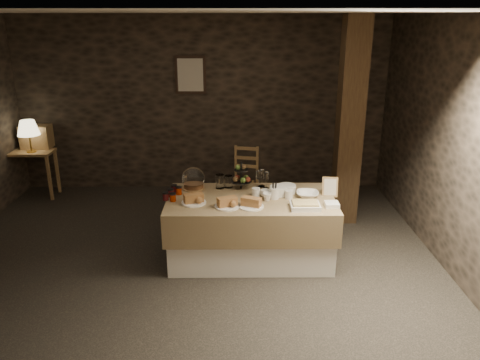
{
  "coord_description": "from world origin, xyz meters",
  "views": [
    {
      "loc": [
        0.51,
        -4.49,
        2.57
      ],
      "look_at": [
        0.55,
        0.2,
        0.92
      ],
      "focal_mm": 35.0,
      "sensor_mm": 36.0,
      "label": 1
    }
  ],
  "objects_px": {
    "console_table": "(31,160)",
    "timber_column": "(350,123)",
    "table_lamp": "(28,128)",
    "wine_rack": "(36,137)",
    "buffet_table": "(251,224)",
    "fruit_stand": "(242,178)",
    "chair": "(244,178)"
  },
  "relations": [
    {
      "from": "console_table",
      "to": "wine_rack",
      "type": "bearing_deg",
      "value": 74.48
    },
    {
      "from": "buffet_table",
      "to": "timber_column",
      "type": "bearing_deg",
      "value": 39.28
    },
    {
      "from": "chair",
      "to": "timber_column",
      "type": "bearing_deg",
      "value": -14.08
    },
    {
      "from": "buffet_table",
      "to": "timber_column",
      "type": "height_order",
      "value": "timber_column"
    },
    {
      "from": "buffet_table",
      "to": "chair",
      "type": "relative_size",
      "value": 2.9
    },
    {
      "from": "console_table",
      "to": "chair",
      "type": "relative_size",
      "value": 1.13
    },
    {
      "from": "buffet_table",
      "to": "table_lamp",
      "type": "xyz_separation_m",
      "value": [
        -3.12,
        1.86,
        0.64
      ]
    },
    {
      "from": "wine_rack",
      "to": "timber_column",
      "type": "bearing_deg",
      "value": -13.59
    },
    {
      "from": "buffet_table",
      "to": "fruit_stand",
      "type": "bearing_deg",
      "value": 108.21
    },
    {
      "from": "table_lamp",
      "to": "timber_column",
      "type": "bearing_deg",
      "value": -10.71
    },
    {
      "from": "buffet_table",
      "to": "console_table",
      "type": "distance_m",
      "value": 3.7
    },
    {
      "from": "console_table",
      "to": "timber_column",
      "type": "height_order",
      "value": "timber_column"
    },
    {
      "from": "table_lamp",
      "to": "wine_rack",
      "type": "distance_m",
      "value": 0.29
    },
    {
      "from": "chair",
      "to": "fruit_stand",
      "type": "relative_size",
      "value": 1.98
    },
    {
      "from": "wine_rack",
      "to": "chair",
      "type": "relative_size",
      "value": 0.67
    },
    {
      "from": "buffet_table",
      "to": "table_lamp",
      "type": "height_order",
      "value": "table_lamp"
    },
    {
      "from": "timber_column",
      "to": "chair",
      "type": "bearing_deg",
      "value": 152.58
    },
    {
      "from": "wine_rack",
      "to": "chair",
      "type": "height_order",
      "value": "wine_rack"
    },
    {
      "from": "console_table",
      "to": "timber_column",
      "type": "xyz_separation_m",
      "value": [
        4.43,
        -0.88,
        0.73
      ]
    },
    {
      "from": "console_table",
      "to": "wine_rack",
      "type": "distance_m",
      "value": 0.35
    },
    {
      "from": "console_table",
      "to": "timber_column",
      "type": "distance_m",
      "value": 4.58
    },
    {
      "from": "buffet_table",
      "to": "timber_column",
      "type": "relative_size",
      "value": 0.69
    },
    {
      "from": "buffet_table",
      "to": "chair",
      "type": "bearing_deg",
      "value": 91.41
    },
    {
      "from": "console_table",
      "to": "fruit_stand",
      "type": "relative_size",
      "value": 2.24
    },
    {
      "from": "timber_column",
      "to": "console_table",
      "type": "bearing_deg",
      "value": 168.78
    },
    {
      "from": "buffet_table",
      "to": "timber_column",
      "type": "xyz_separation_m",
      "value": [
        1.26,
        1.03,
        0.89
      ]
    },
    {
      "from": "console_table",
      "to": "wine_rack",
      "type": "height_order",
      "value": "wine_rack"
    },
    {
      "from": "wine_rack",
      "to": "table_lamp",
      "type": "bearing_deg",
      "value": -90.0
    },
    {
      "from": "table_lamp",
      "to": "timber_column",
      "type": "xyz_separation_m",
      "value": [
        4.38,
        -0.83,
        0.25
      ]
    },
    {
      "from": "fruit_stand",
      "to": "timber_column",
      "type": "bearing_deg",
      "value": 28.54
    },
    {
      "from": "console_table",
      "to": "fruit_stand",
      "type": "bearing_deg",
      "value": -27.74
    },
    {
      "from": "buffet_table",
      "to": "table_lamp",
      "type": "bearing_deg",
      "value": 149.2
    }
  ]
}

